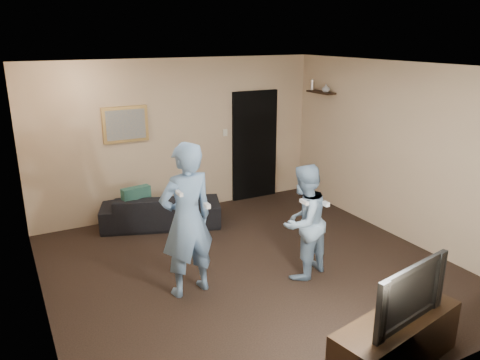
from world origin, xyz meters
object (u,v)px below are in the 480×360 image
tv_console (396,342)px  wii_player_left (187,220)px  sofa (161,209)px  wii_player_right (303,222)px  television (402,290)px

tv_console → wii_player_left: wii_player_left is taller
sofa → wii_player_right: wii_player_right is taller
sofa → television: bearing=120.5°
tv_console → wii_player_right: wii_player_right is taller
wii_player_left → television: bearing=-60.5°
wii_player_left → wii_player_right: size_ratio=1.26×
sofa → tv_console: 4.31m
sofa → tv_console: sofa is taller
tv_console → television: (0.00, 0.00, 0.54)m
television → wii_player_left: bearing=108.7°
tv_console → wii_player_left: size_ratio=0.77×
sofa → wii_player_left: (-0.37, -2.12, 0.65)m
television → sofa: bearing=90.3°
wii_player_right → tv_console: bearing=-97.2°
tv_console → wii_player_left: (-1.20, 2.12, 0.67)m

